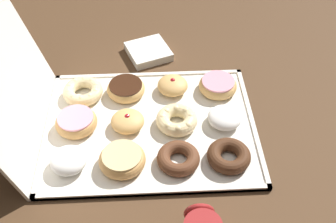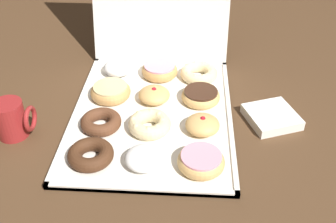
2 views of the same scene
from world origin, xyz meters
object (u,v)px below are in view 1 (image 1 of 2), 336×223
Objects in this scene: chocolate_cake_ring_donut_0 at (229,156)px; glazed_ring_donut_6 at (122,159)px; chocolate_cake_ring_donut_3 at (178,158)px; napkin_stack at (149,52)px; pink_frosted_donut_2 at (218,85)px; jelly_filled_donut_5 at (173,85)px; cruller_donut_4 at (177,121)px; cruller_donut_11 at (83,91)px; donut_box at (151,127)px; chocolate_frosted_donut_8 at (126,89)px; powdered_filled_donut_1 at (224,117)px; jelly_filled_donut_7 at (128,121)px; pink_frosted_donut_10 at (76,122)px; powdered_filled_donut_9 at (69,160)px.

glazed_ring_donut_6 reaches higher than chocolate_cake_ring_donut_0.
napkin_stack is (0.46, 0.07, -0.01)m from chocolate_cake_ring_donut_3.
jelly_filled_donut_5 is at bearing 88.21° from pink_frosted_donut_2.
chocolate_cake_ring_donut_3 reaches higher than napkin_stack.
glazed_ring_donut_6 is at bearing 130.78° from cruller_donut_4.
cruller_donut_11 is (0.26, 0.39, 0.00)m from chocolate_cake_ring_donut_0.
chocolate_cake_ring_donut_3 is (-0.13, -0.07, 0.02)m from donut_box.
cruller_donut_4 is at bearing -134.62° from chocolate_frosted_donut_8.
jelly_filled_donut_7 reaches higher than powdered_filled_donut_1.
pink_frosted_donut_10 is (0.01, 0.20, 0.03)m from donut_box.
powdered_filled_donut_1 is 0.19m from jelly_filled_donut_5.
cruller_donut_11 is at bearing 135.59° from napkin_stack.
cruller_donut_11 is (0.13, 0.39, -0.00)m from powdered_filled_donut_1.
pink_frosted_donut_10 is at bearing -1.91° from powdered_filled_donut_9.
donut_box is at bearing -123.65° from cruller_donut_11.
cruller_donut_4 is 1.02× the size of chocolate_frosted_donut_8.
napkin_stack is at bearing -9.17° from glazed_ring_donut_6.
chocolate_cake_ring_donut_3 is at bearing 152.86° from pink_frosted_donut_2.
pink_frosted_donut_2 is 0.99× the size of cruller_donut_4.
napkin_stack reaches higher than donut_box.
powdered_filled_donut_9 is at bearing 122.01° from donut_box.
pink_frosted_donut_10 reaches higher than cruller_donut_11.
pink_frosted_donut_10 is (0.01, 0.27, 0.00)m from cruller_donut_4.
jelly_filled_donut_7 is 0.78× the size of cruller_donut_11.
pink_frosted_donut_2 is at bearing -91.79° from jelly_filled_donut_5.
napkin_stack is at bearing -10.87° from jelly_filled_donut_7.
cruller_donut_4 is at bearing -92.44° from jelly_filled_donut_7.
cruller_donut_4 is at bearing 44.34° from chocolate_cake_ring_donut_0.
chocolate_cake_ring_donut_0 is at bearing -157.23° from napkin_stack.
powdered_filled_donut_1 is 1.03× the size of jelly_filled_donut_5.
chocolate_cake_ring_donut_3 is at bearing -152.75° from chocolate_frosted_donut_8.
pink_frosted_donut_2 is 0.38m from glazed_ring_donut_6.
powdered_filled_donut_1 is 1.01× the size of powdered_filled_donut_9.
chocolate_frosted_donut_8 is (0.00, 0.27, -0.00)m from pink_frosted_donut_2.
pink_frosted_donut_2 is at bearing -89.34° from cruller_donut_11.
jelly_filled_donut_5 is (0.00, 0.13, 0.00)m from pink_frosted_donut_2.
donut_box is at bearing 153.54° from jelly_filled_donut_5.
powdered_filled_donut_9 is at bearing 89.73° from chocolate_cake_ring_donut_0.
jelly_filled_donut_7 is at bearing -133.97° from cruller_donut_11.
glazed_ring_donut_6 is at bearing 133.69° from pink_frosted_donut_2.
powdered_filled_donut_1 reaches higher than chocolate_cake_ring_donut_0.
chocolate_cake_ring_donut_3 is 1.21× the size of jelly_filled_donut_5.
pink_frosted_donut_2 reaches higher than napkin_stack.
powdered_filled_donut_1 is 0.30m from chocolate_frosted_donut_8.
chocolate_cake_ring_donut_0 is 0.87× the size of napkin_stack.
jelly_filled_donut_5 is 0.70× the size of napkin_stack.
jelly_filled_donut_5 is at bearing -160.61° from napkin_stack.
chocolate_frosted_donut_8 is (0.13, 0.27, -0.00)m from powdered_filled_donut_1.
donut_box is 0.15m from chocolate_frosted_donut_8.
pink_frosted_donut_2 is 0.29m from jelly_filled_donut_7.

